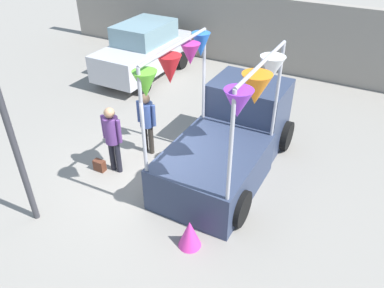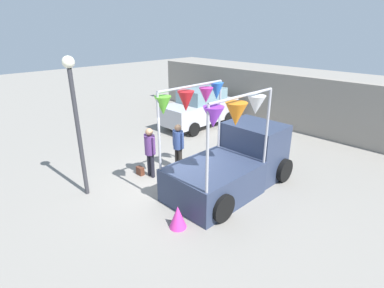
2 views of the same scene
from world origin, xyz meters
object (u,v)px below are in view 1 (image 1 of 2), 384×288
at_px(parked_car, 144,50).
at_px(folded_kite_bundle_magenta, 190,234).
at_px(handbag, 100,165).
at_px(person_vendor, 147,118).
at_px(street_lamp, 1,104).
at_px(vendor_truck, 232,133).
at_px(person_customer, 112,134).

relative_size(parked_car, folded_kite_bundle_magenta, 6.67).
bearing_deg(handbag, parked_car, 113.61).
distance_m(person_vendor, handbag, 1.60).
bearing_deg(street_lamp, handbag, 86.64).
xyz_separation_m(vendor_truck, folded_kite_bundle_magenta, (0.36, -2.70, -0.60)).
bearing_deg(handbag, folded_kite_bundle_magenta, -18.24).
distance_m(parked_car, handbag, 5.82).
bearing_deg(folded_kite_bundle_magenta, parked_car, 130.30).
height_order(vendor_truck, handbag, vendor_truck).
bearing_deg(person_vendor, folded_kite_bundle_magenta, -42.35).
relative_size(person_customer, street_lamp, 0.42).
distance_m(person_vendor, street_lamp, 3.53).
relative_size(vendor_truck, parked_car, 1.01).
bearing_deg(person_customer, person_vendor, 76.33).
relative_size(vendor_truck, person_vendor, 2.47).
height_order(person_customer, handbag, person_customer).
bearing_deg(person_customer, folded_kite_bundle_magenta, -24.13).
distance_m(parked_car, person_vendor, 5.00).
bearing_deg(parked_car, person_customer, -62.39).
relative_size(vendor_truck, person_customer, 2.40).
distance_m(handbag, folded_kite_bundle_magenta, 3.18).
xyz_separation_m(person_vendor, street_lamp, (-0.70, -3.07, 1.61)).
distance_m(vendor_truck, person_vendor, 2.12).
xyz_separation_m(vendor_truck, handbag, (-2.65, -1.71, -0.76)).
relative_size(person_vendor, street_lamp, 0.41).
bearing_deg(vendor_truck, street_lamp, -127.74).
bearing_deg(vendor_truck, folded_kite_bundle_magenta, -82.34).
bearing_deg(parked_car, person_vendor, -54.50).
relative_size(person_vendor, handbag, 5.87).
bearing_deg(parked_car, handbag, -66.39).
xyz_separation_m(parked_car, handbag, (2.31, -5.28, -0.80)).
bearing_deg(parked_car, vendor_truck, -35.77).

